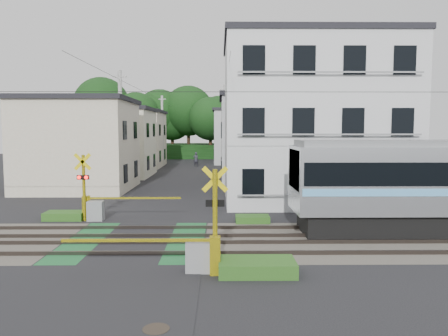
{
  "coord_description": "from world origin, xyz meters",
  "views": [
    {
      "loc": [
        3.13,
        -16.0,
        4.12
      ],
      "look_at": [
        3.35,
        5.0,
        2.28
      ],
      "focal_mm": 35.0,
      "sensor_mm": 36.0,
      "label": 1
    }
  ],
  "objects_px": {
    "crossing_signal_near": "(201,248)",
    "pedestrian": "(196,159)",
    "crossing_signal_far": "(94,205)",
    "manhole_cover": "(156,329)",
    "apartment_block": "(312,121)"
  },
  "relations": [
    {
      "from": "crossing_signal_near",
      "to": "crossing_signal_far",
      "type": "relative_size",
      "value": 1.0
    },
    {
      "from": "apartment_block",
      "to": "pedestrian",
      "type": "bearing_deg",
      "value": 108.99
    },
    {
      "from": "crossing_signal_far",
      "to": "apartment_block",
      "type": "relative_size",
      "value": 0.46
    },
    {
      "from": "crossing_signal_near",
      "to": "pedestrian",
      "type": "xyz_separation_m",
      "value": [
        -2.12,
        36.5,
        0.1
      ]
    },
    {
      "from": "pedestrian",
      "to": "manhole_cover",
      "type": "relative_size",
      "value": 2.88
    },
    {
      "from": "manhole_cover",
      "to": "apartment_block",
      "type": "bearing_deg",
      "value": 68.28
    },
    {
      "from": "apartment_block",
      "to": "manhole_cover",
      "type": "distance_m",
      "value": 18.66
    },
    {
      "from": "crossing_signal_near",
      "to": "pedestrian",
      "type": "distance_m",
      "value": 36.56
    },
    {
      "from": "pedestrian",
      "to": "manhole_cover",
      "type": "xyz_separation_m",
      "value": [
        1.35,
        -40.14,
        -0.8
      ]
    },
    {
      "from": "crossing_signal_near",
      "to": "manhole_cover",
      "type": "bearing_deg",
      "value": -101.99
    },
    {
      "from": "apartment_block",
      "to": "pedestrian",
      "type": "distance_m",
      "value": 25.0
    },
    {
      "from": "apartment_block",
      "to": "crossing_signal_far",
      "type": "bearing_deg",
      "value": -152.22
    },
    {
      "from": "crossing_signal_far",
      "to": "crossing_signal_near",
      "type": "bearing_deg",
      "value": -54.71
    },
    {
      "from": "crossing_signal_near",
      "to": "apartment_block",
      "type": "relative_size",
      "value": 0.46
    },
    {
      "from": "pedestrian",
      "to": "manhole_cover",
      "type": "bearing_deg",
      "value": 79.35
    }
  ]
}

